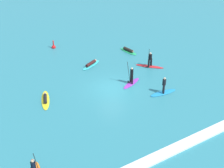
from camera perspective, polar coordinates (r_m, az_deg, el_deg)
The scene contains 9 objects.
ground_plane at distance 31.41m, azimuth 0.00°, elevation -0.78°, with size 120.00×120.00×0.00m, color teal.
surfer_on_blue_board at distance 30.85m, azimuth 9.07°, elevation -0.94°, with size 2.80×0.95×1.73m.
surfer_on_teal_board at distance 35.44m, azimuth -3.70°, elevation 3.52°, with size 2.77×1.71×0.45m.
surfer_on_yellow_board at distance 30.25m, azimuth -11.66°, elevation -2.66°, with size 1.77×3.22×0.39m.
surfer_on_green_board at distance 38.47m, azimuth 2.91°, elevation 5.91°, with size 1.23×2.65×0.43m.
surfer_on_red_board at distance 35.20m, azimuth 6.69°, elevation 3.77°, with size 2.48×2.61×2.15m.
surfer_on_purple_board at distance 31.94m, azimuth 3.45°, elevation 0.88°, with size 2.59×1.52×2.38m.
marker_buoy at distance 39.95m, azimuth -10.24°, elevation 6.49°, with size 0.48×0.48×1.08m.
wave_crest at distance 25.26m, azimuth 11.78°, elevation -10.77°, with size 24.87×0.90×0.18m, color white.
Camera 1 is at (-13.79, -22.62, 16.88)m, focal length 51.87 mm.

